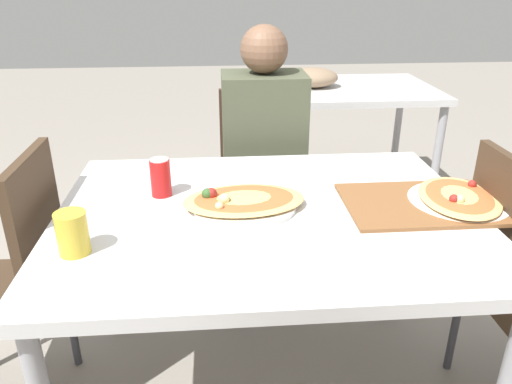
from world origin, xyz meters
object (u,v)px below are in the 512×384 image
object	(u,v)px
pizza_second	(459,199)
soda_can	(161,177)
dining_table	(268,230)
pizza_main	(243,201)
chair_side_left	(12,276)
drink_glass	(72,233)
chair_far_seated	(261,179)
person_seated	(264,147)

from	to	relation	value
pizza_second	soda_can	bearing A→B (deg)	171.12
soda_can	pizza_second	distance (m)	0.95
dining_table	pizza_main	world-z (taller)	pizza_main
chair_side_left	drink_glass	size ratio (longest dim) A/B	8.20
chair_far_seated	pizza_second	xyz separation A→B (m)	(0.55, -0.83, 0.26)
drink_glass	pizza_second	distance (m)	1.15
soda_can	drink_glass	world-z (taller)	soda_can
chair_side_left	pizza_second	xyz separation A→B (m)	(1.43, -0.07, 0.26)
chair_far_seated	person_seated	distance (m)	0.24
chair_far_seated	chair_side_left	bearing A→B (deg)	40.55
person_seated	pizza_second	bearing A→B (deg)	127.71
dining_table	chair_far_seated	size ratio (longest dim) A/B	1.37
dining_table	pizza_main	size ratio (longest dim) A/B	3.26
soda_can	person_seated	bearing A→B (deg)	55.26
dining_table	chair_far_seated	bearing A→B (deg)	86.17
pizza_main	chair_far_seated	bearing A→B (deg)	80.70
chair_side_left	soda_can	xyz separation A→B (m)	(0.50, 0.08, 0.30)
chair_far_seated	drink_glass	xyz separation A→B (m)	(-0.58, -1.03, 0.30)
dining_table	person_seated	world-z (taller)	person_seated
person_seated	pizza_second	size ratio (longest dim) A/B	3.37
person_seated	soda_can	bearing A→B (deg)	55.26
pizza_main	chair_side_left	bearing A→B (deg)	177.35
dining_table	pizza_main	bearing A→B (deg)	156.19
dining_table	person_seated	xyz separation A→B (m)	(0.06, 0.71, 0.03)
person_seated	drink_glass	xyz separation A→B (m)	(-0.58, -0.91, 0.09)
pizza_main	soda_can	world-z (taller)	soda_can
dining_table	drink_glass	world-z (taller)	drink_glass
soda_can	pizza_second	bearing A→B (deg)	-8.88
dining_table	person_seated	bearing A→B (deg)	85.54
soda_can	dining_table	bearing A→B (deg)	-23.48
chair_side_left	soda_can	distance (m)	0.59
chair_far_seated	person_seated	world-z (taller)	person_seated
chair_side_left	soda_can	bearing A→B (deg)	-81.12
chair_far_seated	pizza_second	size ratio (longest dim) A/B	2.54
chair_far_seated	drink_glass	world-z (taller)	chair_far_seated
chair_side_left	person_seated	xyz separation A→B (m)	(0.89, 0.64, 0.20)
dining_table	chair_side_left	world-z (taller)	chair_side_left
dining_table	soda_can	world-z (taller)	soda_can
dining_table	person_seated	size ratio (longest dim) A/B	1.03
dining_table	drink_glass	distance (m)	0.58
dining_table	pizza_second	size ratio (longest dim) A/B	3.48
dining_table	soda_can	size ratio (longest dim) A/B	10.32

